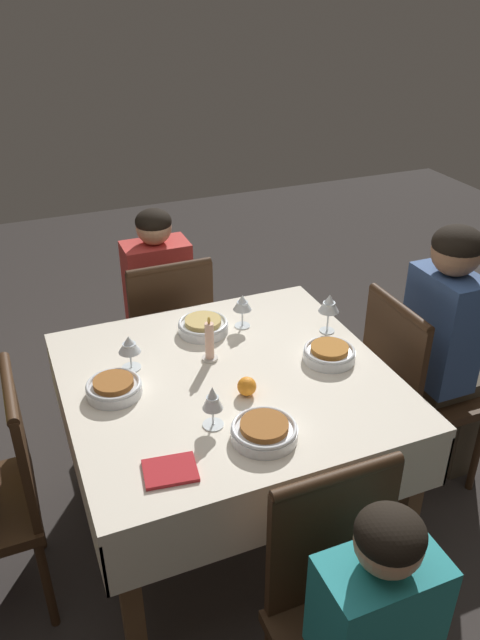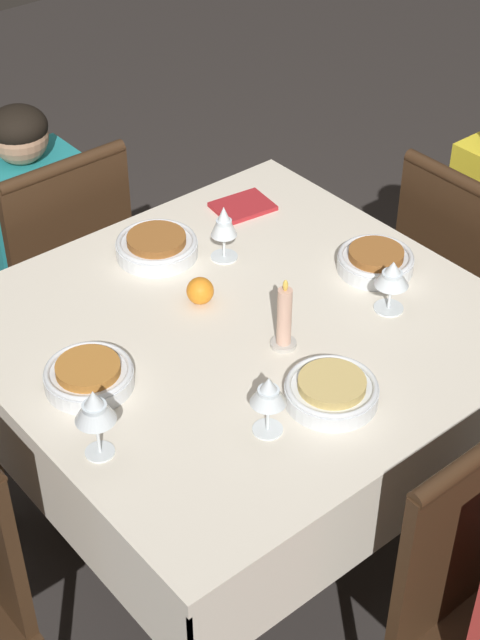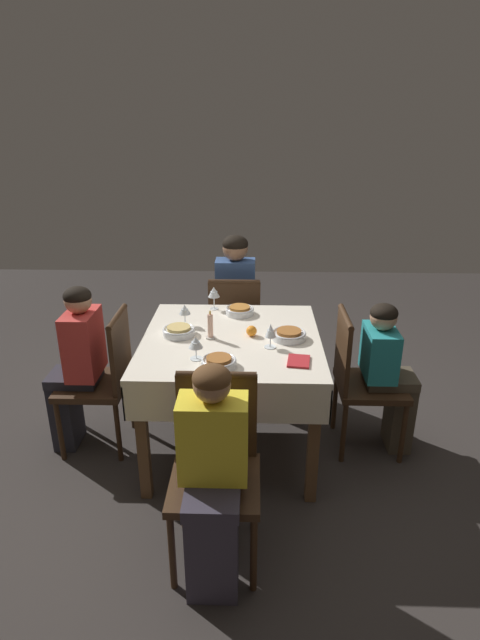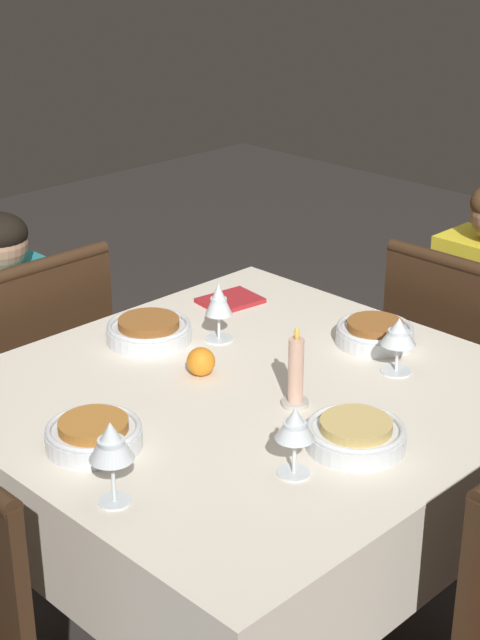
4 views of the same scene
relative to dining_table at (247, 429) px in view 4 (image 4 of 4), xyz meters
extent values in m
cube|color=silver|center=(0.00, 0.00, 0.08)|extent=(1.11, 1.06, 0.04)
cube|color=silver|center=(0.00, 0.53, -0.03)|extent=(1.11, 0.01, 0.20)
cube|color=silver|center=(0.00, -0.53, -0.03)|extent=(1.11, 0.01, 0.20)
cube|color=silver|center=(0.55, 0.00, -0.03)|extent=(0.01, 1.06, 0.20)
cube|color=silver|center=(-0.55, 0.00, -0.03)|extent=(0.01, 1.06, 0.20)
cube|color=brown|center=(-0.48, -0.46, -0.31)|extent=(0.06, 0.06, 0.74)
cube|color=#382314|center=(-0.89, 0.04, -0.24)|extent=(0.41, 0.41, 0.04)
cube|color=#382314|center=(-0.70, 0.04, 0.00)|extent=(0.03, 0.38, 0.44)
cylinder|color=#382314|center=(-0.70, 0.04, 0.22)|extent=(0.04, 0.37, 0.04)
cylinder|color=#382314|center=(-1.08, -0.14, -0.47)|extent=(0.03, 0.03, 0.42)
cylinder|color=#382314|center=(-0.71, -0.14, -0.47)|extent=(0.03, 0.03, 0.42)
cube|color=#382314|center=(0.04, -0.87, -0.24)|extent=(0.41, 0.41, 0.04)
cube|color=#382314|center=(0.04, -0.68, 0.00)|extent=(0.38, 0.03, 0.44)
cylinder|color=#382314|center=(0.04, -0.68, 0.22)|extent=(0.37, 0.04, 0.04)
cylinder|color=#382314|center=(-0.14, -1.05, -0.47)|extent=(0.03, 0.03, 0.42)
cylinder|color=#382314|center=(-0.14, -0.69, -0.47)|extent=(0.03, 0.03, 0.42)
cylinder|color=#382314|center=(0.22, -0.69, -0.47)|extent=(0.03, 0.03, 0.42)
cube|color=teal|center=(0.04, -0.90, -0.01)|extent=(0.30, 0.18, 0.31)
cylinder|color=silver|center=(0.38, -0.04, 0.12)|extent=(0.19, 0.19, 0.04)
torus|color=silver|center=(0.38, -0.04, 0.14)|extent=(0.19, 0.19, 0.01)
cylinder|color=#B2702D|center=(0.38, -0.04, 0.15)|extent=(0.14, 0.14, 0.02)
cylinder|color=white|center=(0.47, 0.14, 0.10)|extent=(0.06, 0.06, 0.00)
cylinder|color=white|center=(0.47, 0.14, 0.15)|extent=(0.01, 0.01, 0.08)
cone|color=white|center=(0.47, 0.14, 0.23)|extent=(0.08, 0.08, 0.07)
cylinder|color=white|center=(0.47, 0.14, 0.21)|extent=(0.05, 0.05, 0.03)
cylinder|color=silver|center=(0.02, 0.32, 0.12)|extent=(0.19, 0.19, 0.04)
torus|color=silver|center=(0.02, 0.32, 0.14)|extent=(0.19, 0.19, 0.01)
cylinder|color=tan|center=(0.02, 0.32, 0.15)|extent=(0.14, 0.14, 0.02)
cylinder|color=white|center=(0.18, 0.30, 0.10)|extent=(0.06, 0.06, 0.00)
cylinder|color=white|center=(0.18, 0.30, 0.14)|extent=(0.01, 0.01, 0.07)
cone|color=white|center=(0.18, 0.30, 0.21)|extent=(0.07, 0.07, 0.06)
cylinder|color=white|center=(0.18, 0.30, 0.19)|extent=(0.04, 0.04, 0.03)
cylinder|color=silver|center=(-0.38, 0.05, 0.12)|extent=(0.19, 0.19, 0.04)
torus|color=silver|center=(-0.38, 0.05, 0.14)|extent=(0.18, 0.18, 0.01)
cylinder|color=#995B28|center=(-0.38, 0.05, 0.15)|extent=(0.13, 0.13, 0.02)
cylinder|color=white|center=(-0.30, 0.18, 0.10)|extent=(0.07, 0.07, 0.00)
cylinder|color=white|center=(-0.30, 0.18, 0.14)|extent=(0.01, 0.01, 0.07)
cone|color=white|center=(-0.30, 0.18, 0.20)|extent=(0.08, 0.08, 0.06)
cylinder|color=white|center=(-0.30, 0.18, 0.19)|extent=(0.05, 0.05, 0.03)
cylinder|color=silver|center=(-0.01, -0.34, 0.12)|extent=(0.20, 0.20, 0.04)
torus|color=silver|center=(-0.01, -0.34, 0.14)|extent=(0.20, 0.20, 0.01)
cylinder|color=#995B28|center=(-0.01, -0.34, 0.15)|extent=(0.15, 0.15, 0.02)
cylinder|color=white|center=(-0.14, -0.23, 0.10)|extent=(0.07, 0.07, 0.00)
cylinder|color=white|center=(-0.14, -0.23, 0.14)|extent=(0.01, 0.01, 0.06)
cone|color=white|center=(-0.14, -0.23, 0.21)|extent=(0.07, 0.07, 0.08)
cylinder|color=white|center=(-0.14, -0.23, 0.19)|extent=(0.04, 0.04, 0.04)
cylinder|color=beige|center=(-0.02, 0.12, 0.11)|extent=(0.06, 0.06, 0.01)
cylinder|color=beige|center=(-0.02, 0.12, 0.18)|extent=(0.03, 0.03, 0.14)
ellipsoid|color=#F9C64C|center=(-0.02, 0.12, 0.26)|extent=(0.01, 0.01, 0.03)
sphere|color=orange|center=(0.02, -0.12, 0.13)|extent=(0.06, 0.06, 0.06)
cube|color=#AD2328|center=(-0.32, -0.38, 0.11)|extent=(0.17, 0.14, 0.01)
camera|label=1|loc=(-0.63, -1.66, 1.35)|focal=35.00mm
camera|label=2|loc=(1.12, 1.34, 1.47)|focal=55.00mm
camera|label=3|loc=(-2.72, -0.13, 1.32)|focal=28.00mm
camera|label=4|loc=(1.34, 1.32, 1.07)|focal=55.00mm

